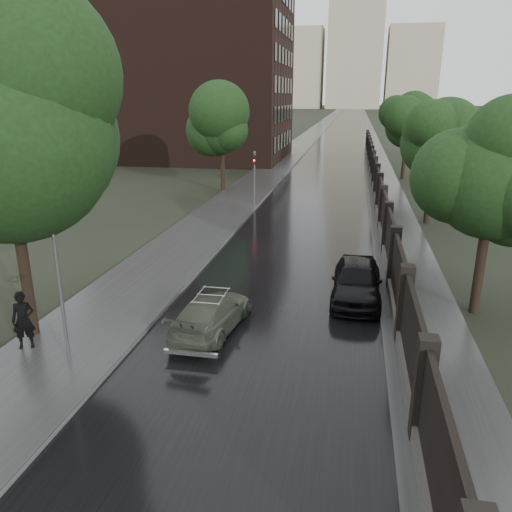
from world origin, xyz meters
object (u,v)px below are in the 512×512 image
object	(u,v)px
lamp_post	(60,284)
pedestrian_umbrella	(19,290)
tree_right_c	(407,127)
traffic_light	(254,173)
car_right_near	(357,280)
volga_sedan	(212,313)
tree_right_b	(434,144)
tree_left_far	(222,128)
tree_left_near	(6,145)
tree_right_a	(492,182)

from	to	relation	value
lamp_post	pedestrian_umbrella	distance (m)	1.96
tree_right_c	pedestrian_umbrella	size ratio (longest dim) A/B	2.37
traffic_light	car_right_near	bearing A→B (deg)	-65.93
lamp_post	pedestrian_umbrella	size ratio (longest dim) A/B	1.73
tree_right_c	volga_sedan	world-z (taller)	tree_right_c
tree_right_b	lamp_post	distance (m)	24.33
tree_left_far	traffic_light	size ratio (longest dim) A/B	1.85
lamp_post	traffic_light	size ratio (longest dim) A/B	1.28
tree_left_near	lamp_post	distance (m)	4.60
tree_left_far	lamp_post	world-z (taller)	tree_left_far
tree_right_c	tree_left_far	bearing A→B (deg)	-147.17
tree_right_a	traffic_light	size ratio (longest dim) A/B	1.75
tree_left_near	tree_left_far	bearing A→B (deg)	90.85
lamp_post	tree_right_b	bearing A→B (deg)	57.82
volga_sedan	car_right_near	bearing A→B (deg)	-135.69
tree_left_far	lamp_post	distance (m)	28.73
tree_right_a	volga_sedan	xyz separation A→B (m)	(-9.33, -3.31, -4.32)
tree_left_far	tree_right_a	size ratio (longest dim) A/B	1.05
tree_left_near	car_right_near	xyz separation A→B (m)	(10.71, 5.41, -5.61)
traffic_light	volga_sedan	size ratio (longest dim) A/B	0.92
tree_left_far	car_right_near	xyz separation A→B (m)	(11.11, -21.59, -4.43)
tree_left_near	volga_sedan	size ratio (longest dim) A/B	2.11
tree_right_c	volga_sedan	distance (m)	36.78
tree_left_near	tree_left_far	size ratio (longest dim) A/B	1.24
tree_right_a	pedestrian_umbrella	bearing A→B (deg)	-157.98
traffic_light	car_right_near	distance (m)	18.23
tree_right_a	traffic_light	xyz separation A→B (m)	(-11.80, 16.99, -2.55)
car_right_near	volga_sedan	bearing A→B (deg)	-142.01
volga_sedan	car_right_near	world-z (taller)	car_right_near
tree_left_near	traffic_light	distance (m)	22.60
lamp_post	car_right_near	size ratio (longest dim) A/B	1.07
tree_left_far	tree_right_c	xyz separation A→B (m)	(15.50, 10.00, -0.29)
volga_sedan	tree_right_c	bearing A→B (deg)	-97.53
traffic_light	lamp_post	bearing A→B (deg)	-92.68
tree_left_near	car_right_near	world-z (taller)	tree_left_near
tree_right_c	traffic_light	size ratio (longest dim) A/B	1.75
tree_left_near	traffic_light	xyz separation A→B (m)	(3.30, 21.99, -4.02)
tree_right_a	tree_right_b	xyz separation A→B (m)	(0.00, 14.00, 0.00)
tree_right_a	tree_right_c	bearing A→B (deg)	90.00
pedestrian_umbrella	tree_left_far	bearing A→B (deg)	67.44
tree_left_far	tree_right_a	world-z (taller)	tree_left_far
tree_left_near	traffic_light	size ratio (longest dim) A/B	2.29
tree_left_far	car_right_near	distance (m)	24.68
tree_left_far	lamp_post	xyz separation A→B (m)	(2.60, -28.50, -2.57)
tree_right_a	car_right_near	xyz separation A→B (m)	(-4.39, 0.41, -4.14)
tree_left_near	traffic_light	bearing A→B (deg)	81.47
pedestrian_umbrella	lamp_post	bearing A→B (deg)	-41.36
tree_right_a	lamp_post	distance (m)	14.62
lamp_post	traffic_light	xyz separation A→B (m)	(1.10, 23.49, -0.27)
volga_sedan	pedestrian_umbrella	distance (m)	6.17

